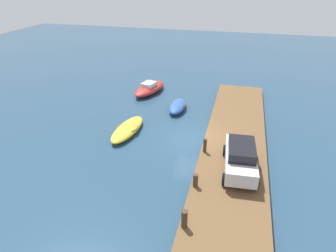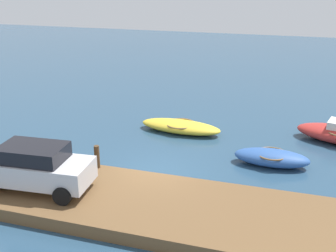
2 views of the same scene
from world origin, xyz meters
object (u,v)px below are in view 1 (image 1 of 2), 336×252
(rowboat_yellow, at_px, (127,129))
(parked_car, at_px, (240,157))
(mooring_post_west, at_px, (184,219))
(mooring_post_mid_east, at_px, (205,145))
(dinghy_blue, at_px, (178,106))
(mooring_post_mid_west, at_px, (195,180))
(motorboat_red, at_px, (150,88))

(rowboat_yellow, relative_size, parked_car, 1.05)
(mooring_post_west, xyz_separation_m, parked_car, (4.83, -2.14, 0.40))
(rowboat_yellow, bearing_deg, mooring_post_mid_east, -102.81)
(dinghy_blue, xyz_separation_m, parked_car, (-7.86, -5.37, 0.97))
(mooring_post_west, distance_m, parked_car, 5.30)
(mooring_post_west, bearing_deg, dinghy_blue, 14.26)
(mooring_post_west, bearing_deg, mooring_post_mid_east, 0.00)
(rowboat_yellow, bearing_deg, mooring_post_mid_west, -127.07)
(dinghy_blue, bearing_deg, parked_car, -146.03)
(rowboat_yellow, height_order, motorboat_red, motorboat_red)
(mooring_post_mid_west, xyz_separation_m, mooring_post_mid_east, (3.35, 0.00, 0.10))
(dinghy_blue, distance_m, mooring_post_mid_west, 10.41)
(motorboat_red, distance_m, mooring_post_mid_east, 11.79)
(parked_car, bearing_deg, mooring_post_mid_west, 129.37)
(mooring_post_mid_west, bearing_deg, dinghy_blue, 18.07)
(motorboat_red, xyz_separation_m, mooring_post_mid_west, (-13.03, -6.72, 0.39))
(dinghy_blue, height_order, rowboat_yellow, dinghy_blue)
(mooring_post_west, height_order, parked_car, parked_car)
(motorboat_red, relative_size, parked_car, 1.15)
(mooring_post_mid_west, bearing_deg, mooring_post_mid_east, 0.00)
(mooring_post_mid_east, bearing_deg, dinghy_blue, 26.28)
(dinghy_blue, xyz_separation_m, rowboat_yellow, (-4.73, 2.63, -0.05))
(mooring_post_mid_east, relative_size, parked_car, 0.23)
(dinghy_blue, relative_size, mooring_post_mid_east, 3.39)
(dinghy_blue, xyz_separation_m, mooring_post_west, (-12.69, -3.23, 0.57))
(mooring_post_west, distance_m, mooring_post_mid_west, 2.81)
(motorboat_red, bearing_deg, mooring_post_mid_west, -138.60)
(mooring_post_mid_west, height_order, mooring_post_mid_east, mooring_post_mid_east)
(motorboat_red, xyz_separation_m, mooring_post_mid_east, (-9.68, -6.72, 0.48))
(parked_car, bearing_deg, mooring_post_mid_east, 54.17)
(rowboat_yellow, distance_m, mooring_post_west, 9.90)
(mooring_post_mid_west, bearing_deg, parked_car, -46.64)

